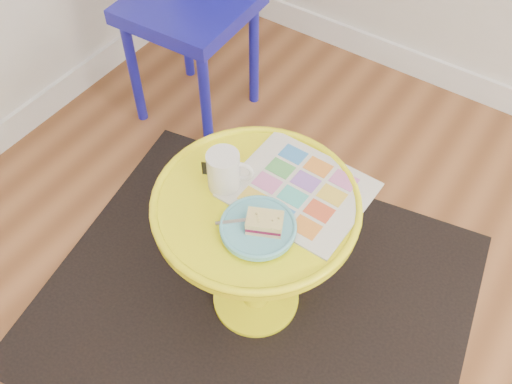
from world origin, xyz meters
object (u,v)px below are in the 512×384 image
Objects in this scene: newspaper at (299,190)px; plate at (258,228)px; side_table at (256,234)px; mug at (225,170)px.

newspaper is 0.17m from plate.
plate is (0.06, -0.07, 0.16)m from side_table.
side_table is at bearing 127.35° from plate.
newspaper reaches higher than side_table.
mug reaches higher than newspaper.
side_table is 0.19m from plate.
mug reaches higher than plate.
mug is (-0.10, 0.00, 0.20)m from side_table.
plate is (-0.01, -0.17, 0.02)m from newspaper.
plate is at bearing -52.65° from side_table.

